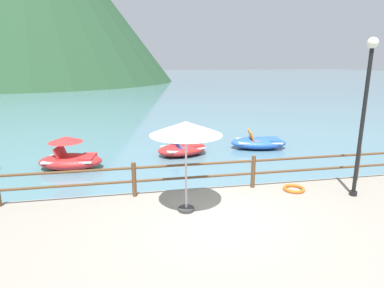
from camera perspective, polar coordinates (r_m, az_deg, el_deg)
ground_plane at (r=47.16m, az=-8.92°, el=9.23°), size 200.00×200.00×0.00m
promenade_dock at (r=6.33m, az=8.04°, el=-22.72°), size 28.00×8.00×0.40m
dock_railing at (r=9.20m, az=0.64°, el=-4.93°), size 23.92×0.12×0.95m
lamp_post at (r=9.57m, az=27.78°, el=6.08°), size 0.28×0.28×4.16m
beach_umbrella at (r=7.62m, az=-1.07°, el=2.53°), size 1.70×1.70×2.24m
life_ring at (r=9.91m, az=17.27°, el=-7.42°), size 0.61×0.61×0.09m
pedal_boat_0 at (r=14.31m, az=-1.63°, el=-0.85°), size 2.49×1.91×0.84m
pedal_boat_2 at (r=13.27m, az=-20.39°, el=-2.26°), size 2.51×1.64×1.26m
pedal_boat_3 at (r=15.68m, az=11.51°, el=0.25°), size 2.76×1.78×0.86m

